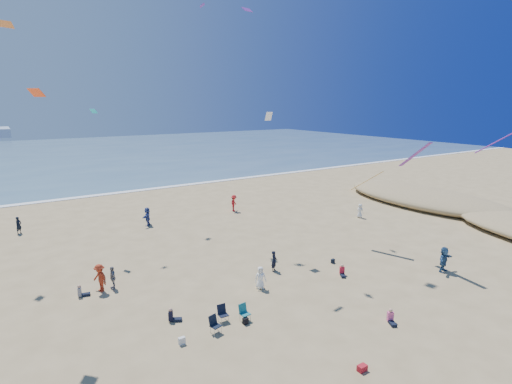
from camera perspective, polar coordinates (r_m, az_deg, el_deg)
ocean at (r=107.41m, az=-27.48°, el=4.59°), size 220.00×100.00×0.06m
surf_line at (r=58.47m, az=-22.07°, el=-0.48°), size 220.00×1.20×0.08m
standing_flyers at (r=30.40m, az=-2.97°, el=-9.46°), size 39.08×43.23×1.94m
seated_group at (r=23.89m, az=2.26°, el=-17.28°), size 17.64×21.83×0.84m
chair_cluster at (r=23.65m, az=-3.98°, el=-17.42°), size 2.69×1.48×1.00m
white_tote at (r=22.53m, az=-10.56°, el=-20.18°), size 0.35×0.20×0.40m
black_backpack at (r=23.88m, az=-1.52°, el=-17.93°), size 0.30×0.22×0.38m
cooler at (r=21.08m, az=14.93°, el=-23.13°), size 0.45×0.30×0.30m
navy_bag at (r=32.41m, az=10.92°, el=-9.67°), size 0.28×0.18×0.34m
kites_aloft at (r=30.84m, az=6.23°, el=17.30°), size 50.02×35.65×30.29m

